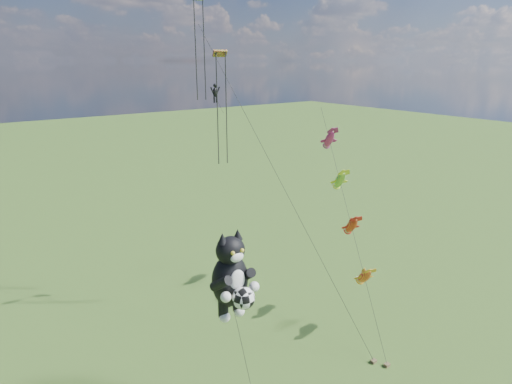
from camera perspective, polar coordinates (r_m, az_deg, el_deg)
cat_kite_rig at (r=24.81m, az=-3.23°, el=-11.16°), size 2.52×4.06×11.52m
fish_windsock_rig at (r=36.34m, az=11.87°, el=-1.49°), size 6.81×14.54×16.38m
parafoil_rig at (r=34.90m, az=-5.01°, el=14.00°), size 4.73×17.04×25.59m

